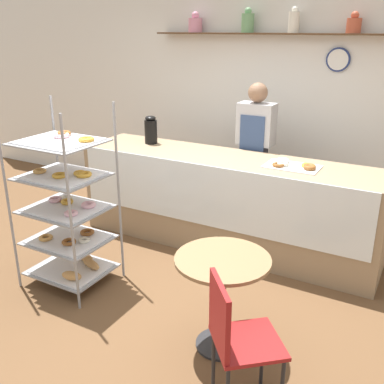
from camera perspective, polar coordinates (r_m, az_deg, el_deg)
ground_plane at (r=4.06m, az=-2.73°, el=-12.65°), size 14.00×14.00×0.00m
back_wall at (r=5.55m, az=9.82°, el=11.25°), size 10.00×0.30×2.70m
display_counter at (r=4.71m, az=4.25°, el=-1.22°), size 3.17×0.73×0.97m
pastry_rack at (r=4.07m, az=-15.56°, el=-2.21°), size 0.73×0.62×1.63m
person_worker at (r=4.99m, az=7.99°, el=5.04°), size 0.39×0.23×1.66m
cafe_table at (r=3.19m, az=3.85°, el=-11.22°), size 0.67×0.67×0.72m
cafe_chair at (r=2.70m, az=5.39°, el=-17.47°), size 0.54×0.54×0.90m
coffee_carafe at (r=5.09m, az=-5.25°, el=7.85°), size 0.14×0.14×0.31m
donut_tray_counter at (r=4.31m, az=12.76°, el=3.32°), size 0.51×0.32×0.05m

